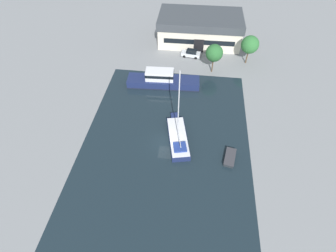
{
  "coord_description": "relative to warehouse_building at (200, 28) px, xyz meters",
  "views": [
    {
      "loc": [
        3.55,
        -26.1,
        32.39
      ],
      "look_at": [
        0.0,
        2.8,
        1.0
      ],
      "focal_mm": 28.0,
      "sensor_mm": 36.0,
      "label": 1
    }
  ],
  "objects": [
    {
      "name": "sailboat_moored",
      "position": [
        -2.02,
        -31.77,
        -2.53
      ],
      "size": [
        4.57,
        9.89,
        12.92
      ],
      "rotation": [
        0.0,
        0.0,
        0.22
      ],
      "color": "#19234C",
      "rests_on": "water_canal"
    },
    {
      "name": "motor_cruiser",
      "position": [
        -6.37,
        -18.17,
        -1.93
      ],
      "size": [
        14.23,
        4.07,
        3.39
      ],
      "rotation": [
        0.0,
        0.0,
        1.62
      ],
      "color": "#19234C",
      "rests_on": "water_canal"
    },
    {
      "name": "ground_plane",
      "position": [
        -3.82,
        -32.75,
        -3.14
      ],
      "size": [
        440.0,
        440.0,
        0.0
      ],
      "primitive_type": "plane",
      "color": "gray"
    },
    {
      "name": "quay_tree_near_building",
      "position": [
        3.23,
        -12.48,
        1.25
      ],
      "size": [
        3.43,
        3.43,
        6.12
      ],
      "color": "brown",
      "rests_on": "ground"
    },
    {
      "name": "quay_tree_by_water",
      "position": [
        10.52,
        -8.34,
        1.22
      ],
      "size": [
        3.65,
        3.65,
        6.21
      ],
      "color": "brown",
      "rests_on": "ground"
    },
    {
      "name": "water_canal",
      "position": [
        -3.82,
        -32.75,
        -3.14
      ],
      "size": [
        26.26,
        37.4,
        0.01
      ],
      "primitive_type": "cube",
      "color": "black",
      "rests_on": "ground"
    },
    {
      "name": "small_dinghy",
      "position": [
        6.14,
        -34.63,
        -2.81
      ],
      "size": [
        2.1,
        3.61,
        0.64
      ],
      "rotation": [
        0.0,
        0.0,
        2.96
      ],
      "color": "#23282D",
      "rests_on": "water_canal"
    },
    {
      "name": "parked_car",
      "position": [
        -1.45,
        -7.27,
        -2.34
      ],
      "size": [
        4.39,
        2.31,
        1.6
      ],
      "rotation": [
        0.0,
        0.0,
        1.43
      ],
      "color": "silver",
      "rests_on": "ground"
    },
    {
      "name": "warehouse_building",
      "position": [
        0.0,
        0.0,
        0.0
      ],
      "size": [
        19.27,
        11.15,
        6.21
      ],
      "rotation": [
        0.0,
        0.0,
        0.02
      ],
      "color": "beige",
      "rests_on": "ground"
    }
  ]
}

